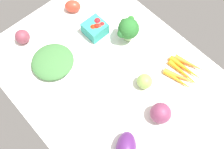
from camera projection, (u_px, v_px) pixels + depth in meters
tablecloth at (112, 77)px, 109.25cm from camera, size 104.00×76.00×2.00cm
berry_basket at (95, 28)px, 115.08cm from camera, size 9.31×9.31×7.29cm
red_onion_near_basket at (161, 113)px, 96.99cm from camera, size 8.31×8.31×8.31cm
broccoli_head at (128, 29)px, 109.80cm from camera, size 9.99×10.35×12.67cm
red_onion_center at (22, 37)px, 113.26cm from camera, size 6.64×6.64×6.64cm
heirloom_tomato_green at (145, 81)px, 103.80cm from camera, size 6.49×6.49×6.49cm
leafy_greens_clump at (53, 62)px, 108.69cm from camera, size 21.30×21.58×4.95cm
roma_tomato at (73, 6)px, 121.36cm from camera, size 9.56×9.56×5.86cm
carrot_bunch at (184, 72)px, 107.93cm from camera, size 17.22×15.19×2.83cm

